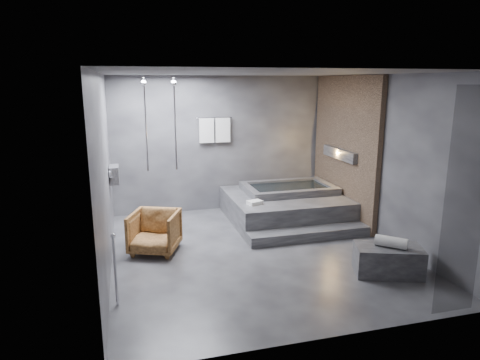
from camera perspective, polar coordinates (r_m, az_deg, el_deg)
name	(u,v)px	position (r m, az deg, el deg)	size (l,w,h in m)	color
room	(276,142)	(6.91, 4.80, 5.07)	(5.00, 5.04, 2.82)	#29292C
tub_deck	(285,207)	(8.56, 5.99, -3.56)	(2.20, 2.00, 0.50)	#2E2E30
tub_step	(309,234)	(7.58, 9.19, -7.15)	(2.20, 0.36, 0.18)	#2E2E30
concrete_bench	(388,260)	(6.51, 19.15, -10.08)	(0.91, 0.50, 0.41)	#2D2D2F
driftwood_chair	(155,232)	(7.01, -11.31, -6.80)	(0.72, 0.74, 0.67)	#4D2D13
rolled_towel	(391,242)	(6.40, 19.51, -7.80)	(0.16, 0.16, 0.43)	white
deck_towel	(255,202)	(7.78, 1.99, -3.01)	(0.26, 0.19, 0.07)	silver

